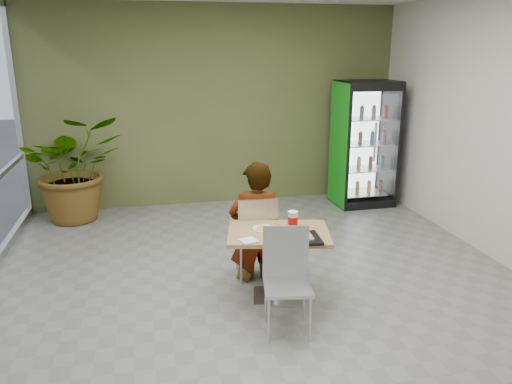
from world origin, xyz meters
TOP-DOWN VIEW (x-y plane):
  - ground at (0.00, 0.00)m, footprint 7.00×7.00m
  - room_envelope at (0.00, 0.00)m, footprint 6.00×7.00m
  - dining_table at (0.12, -0.04)m, footprint 1.14×0.91m
  - chair_far at (-0.00, 0.46)m, footprint 0.45×0.46m
  - chair_near at (0.06, -0.56)m, footprint 0.49×0.49m
  - seated_woman at (0.00, 0.51)m, footprint 0.63×0.42m
  - pizza_plate at (-0.01, 0.06)m, footprint 0.30×0.23m
  - soda_cup at (0.28, 0.01)m, footprint 0.11×0.11m
  - napkin_stack at (-0.23, -0.24)m, footprint 0.19×0.19m
  - cafeteria_tray at (0.21, -0.30)m, footprint 0.51×0.38m
  - beverage_fridge at (2.34, 2.87)m, footprint 0.94×0.73m
  - potted_plant at (-2.21, 3.07)m, footprint 1.70×1.56m

SIDE VIEW (x-z plane):
  - ground at x=0.00m, z-range 0.00..0.00m
  - seated_woman at x=0.00m, z-range -0.30..1.36m
  - dining_table at x=0.12m, z-range 0.16..0.91m
  - chair_near at x=0.06m, z-range 0.08..1.05m
  - chair_far at x=0.00m, z-range 0.08..1.06m
  - napkin_stack at x=-0.23m, z-range 0.75..0.77m
  - cafeteria_tray at x=0.21m, z-range 0.75..0.78m
  - pizza_plate at x=-0.01m, z-range 0.75..0.78m
  - potted_plant at x=-2.21m, z-range 0.00..1.60m
  - soda_cup at x=0.28m, z-range 0.75..0.93m
  - beverage_fridge at x=2.34m, z-range 0.00..2.02m
  - room_envelope at x=0.00m, z-range 0.00..3.20m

